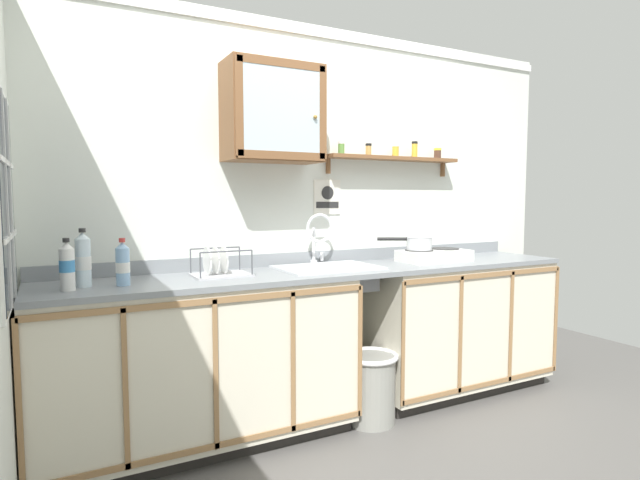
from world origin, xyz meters
The scene contains 18 objects.
floor centered at (0.00, 0.00, 0.00)m, with size 6.37×6.37×0.00m, color #565451.
back_wall centered at (0.00, 0.60, 1.24)m, with size 3.97×0.07×2.46m.
lower_cabinet_run centered at (-0.83, 0.29, 0.45)m, with size 1.70×0.58×0.90m.
lower_cabinet_run_right centered at (0.99, 0.29, 0.45)m, with size 1.38×0.58×0.90m.
countertop centered at (0.00, 0.29, 0.91)m, with size 3.33×0.60×0.03m, color gray.
backsplash centered at (0.00, 0.57, 0.97)m, with size 3.33×0.02×0.08m, color gray.
sink centered at (-0.03, 0.33, 0.91)m, with size 0.60×0.47×0.46m.
hot_plate_stove centered at (0.77, 0.28, 0.97)m, with size 0.47×0.26×0.08m.
saucepan centered at (0.65, 0.30, 1.06)m, with size 0.34×0.23×0.09m.
bottle_water_blue_0 centered at (-1.21, 0.25, 1.03)m, with size 0.07×0.07×0.23m.
bottle_water_clear_1 centered at (-1.39, 0.29, 1.06)m, with size 0.07×0.07×0.28m.
bottle_opaque_white_2 centered at (-1.46, 0.21, 1.04)m, with size 0.07×0.07×0.25m.
dish_rack centered at (-0.71, 0.32, 0.97)m, with size 0.31×0.23×0.17m.
wall_cabinet centered at (-0.33, 0.43, 1.86)m, with size 0.57×0.31×0.57m.
spice_shelf centered at (0.60, 0.51, 1.64)m, with size 1.03×0.14×0.23m.
warning_sign centered at (0.11, 0.57, 1.36)m, with size 0.20×0.01×0.23m.
window centered at (-1.68, 0.02, 1.35)m, with size 0.03×0.70×0.89m.
trash_bin centered at (0.16, 0.11, 0.22)m, with size 0.33×0.33×0.42m.
Camera 1 is at (-1.51, -2.41, 1.36)m, focal length 28.78 mm.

